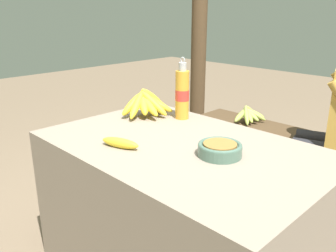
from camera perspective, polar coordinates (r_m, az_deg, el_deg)
The scene contains 7 objects.
market_counter at distance 1.74m, azimuth 2.05°, elevation -13.80°, with size 1.27×0.82×0.71m.
banana_bunch_ripe at distance 1.97m, azimuth -3.37°, elevation 3.71°, with size 0.21×0.32×0.16m.
serving_bowl at distance 1.46m, azimuth 8.32°, elevation -3.63°, with size 0.18×0.18×0.05m.
water_bottle at distance 1.91m, azimuth 2.29°, elevation 5.18°, with size 0.07×0.07×0.33m.
loose_banana_front at distance 1.55m, azimuth -7.67°, elevation -2.70°, with size 0.19×0.10×0.04m.
wooden_bench at distance 2.60m, azimuth 20.10°, elevation -2.97°, with size 1.59×0.32×0.46m.
banana_bunch_green at distance 2.74m, azimuth 12.84°, elevation 1.86°, with size 0.18×0.31×0.14m.
Camera 1 is at (1.00, -1.08, 1.28)m, focal length 38.00 mm.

